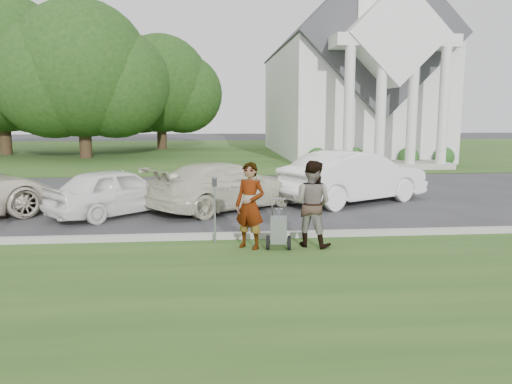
{
  "coord_description": "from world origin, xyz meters",
  "views": [
    {
      "loc": [
        -0.15,
        -10.34,
        2.79
      ],
      "look_at": [
        0.79,
        0.0,
        1.15
      ],
      "focal_mm": 35.0,
      "sensor_mm": 36.0,
      "label": 1
    }
  ],
  "objects": [
    {
      "name": "grass_strip",
      "position": [
        0.0,
        -3.0,
        0.01
      ],
      "size": [
        80.0,
        7.0,
        0.01
      ],
      "primitive_type": "cube",
      "color": "#244B19",
      "rests_on": "ground"
    },
    {
      "name": "tree_far",
      "position": [
        -14.01,
        24.99,
        5.69
      ],
      "size": [
        11.64,
        9.2,
        10.73
      ],
      "color": "#332316",
      "rests_on": "ground"
    },
    {
      "name": "parking_meter_near",
      "position": [
        -0.08,
        0.25,
        0.92
      ],
      "size": [
        0.1,
        0.09,
        1.45
      ],
      "color": "gray",
      "rests_on": "ground"
    },
    {
      "name": "tree_back",
      "position": [
        -4.01,
        29.99,
        4.73
      ],
      "size": [
        9.61,
        7.6,
        8.89
      ],
      "color": "#332316",
      "rests_on": "ground"
    },
    {
      "name": "church",
      "position": [
        9.0,
        23.11,
        5.94
      ],
      "size": [
        9.19,
        19.0,
        24.1
      ],
      "color": "white",
      "rests_on": "ground"
    },
    {
      "name": "person_right",
      "position": [
        1.94,
        -0.2,
        0.91
      ],
      "size": [
        1.11,
        1.04,
        1.82
      ],
      "primitive_type": "imported",
      "rotation": [
        0.0,
        0.0,
        2.62
      ],
      "color": "#999999",
      "rests_on": "ground"
    },
    {
      "name": "car_c",
      "position": [
        0.27,
        4.17,
        0.69
      ],
      "size": [
        4.98,
        4.34,
        1.38
      ],
      "primitive_type": "imported",
      "rotation": [
        0.0,
        0.0,
        2.19
      ],
      "color": "beige",
      "rests_on": "ground"
    },
    {
      "name": "striping_cart",
      "position": [
        1.22,
        -0.4,
        0.4
      ],
      "size": [
        0.55,
        1.05,
        0.94
      ],
      "rotation": [
        0.0,
        0.0,
        -0.14
      ],
      "color": "black",
      "rests_on": "ground"
    },
    {
      "name": "car_b",
      "position": [
        -2.73,
        3.58,
        0.66
      ],
      "size": [
        3.93,
        3.77,
        1.32
      ],
      "primitive_type": "imported",
      "rotation": [
        0.0,
        0.0,
        2.31
      ],
      "color": "white",
      "rests_on": "ground"
    },
    {
      "name": "person_left",
      "position": [
        0.64,
        -0.26,
        0.9
      ],
      "size": [
        0.78,
        0.72,
        1.79
      ],
      "primitive_type": "imported",
      "rotation": [
        0.0,
        0.0,
        -0.58
      ],
      "color": "#999999",
      "rests_on": "ground"
    },
    {
      "name": "church_lawn",
      "position": [
        0.0,
        27.0,
        0.01
      ],
      "size": [
        80.0,
        30.0,
        0.01
      ],
      "primitive_type": "cube",
      "color": "#244B19",
      "rests_on": "ground"
    },
    {
      "name": "curb",
      "position": [
        0.0,
        0.55,
        0.07
      ],
      "size": [
        80.0,
        0.18,
        0.15
      ],
      "primitive_type": "cube",
      "color": "#9E9E93",
      "rests_on": "ground"
    },
    {
      "name": "tree_left",
      "position": [
        -8.01,
        21.99,
        5.11
      ],
      "size": [
        10.63,
        8.4,
        9.71
      ],
      "color": "#332316",
      "rests_on": "ground"
    },
    {
      "name": "car_d",
      "position": [
        4.36,
        4.9,
        0.82
      ],
      "size": [
        5.19,
        3.86,
        1.63
      ],
      "primitive_type": "imported",
      "rotation": [
        0.0,
        0.0,
        2.06
      ],
      "color": "white",
      "rests_on": "ground"
    },
    {
      "name": "ground",
      "position": [
        0.0,
        0.0,
        0.0
      ],
      "size": [
        120.0,
        120.0,
        0.0
      ],
      "primitive_type": "plane",
      "color": "#333335",
      "rests_on": "ground"
    }
  ]
}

